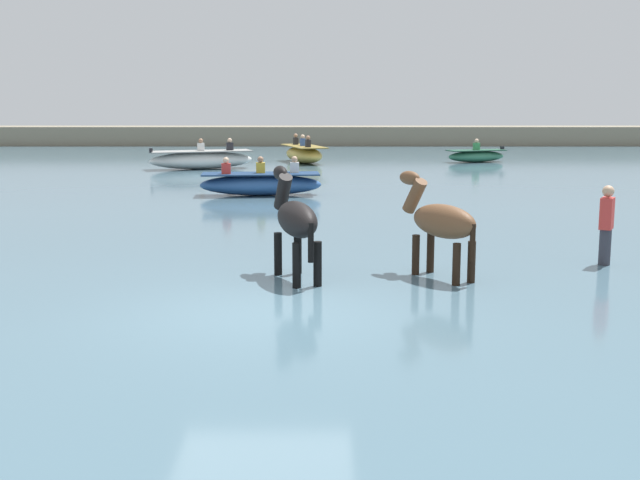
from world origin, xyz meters
TOP-DOWN VIEW (x-y plane):
  - ground_plane at (0.00, 0.00)m, footprint 120.00×120.00m
  - water_surface at (0.00, 10.00)m, footprint 90.00×90.00m
  - horse_lead_bay at (2.70, 2.12)m, footprint 1.26×1.61m
  - horse_trailing_black at (0.40, 2.00)m, footprint 0.93×1.82m
  - boat_distant_east at (-0.94, 13.18)m, footprint 3.61×1.35m
  - boat_far_offshore at (7.59, 25.25)m, footprint 2.79×1.68m
  - boat_distant_west at (0.09, 24.94)m, footprint 2.23×3.67m
  - boat_near_port at (-3.90, 21.92)m, footprint 4.26×2.42m
  - person_onlooker_left at (5.69, 3.14)m, footprint 0.33×0.38m
  - far_shoreline at (0.00, 37.76)m, footprint 80.00×2.40m

SIDE VIEW (x-z plane):
  - ground_plane at x=0.00m, z-range 0.00..0.00m
  - water_surface at x=0.00m, z-range 0.00..0.26m
  - boat_far_offshore at x=7.59m, z-range 0.02..1.04m
  - boat_distant_east at x=-0.94m, z-range 0.03..1.15m
  - boat_near_port at x=-3.90m, z-range 0.02..1.22m
  - boat_distant_west at x=0.09m, z-range 0.02..1.23m
  - far_shoreline at x=0.00m, z-range 0.00..1.34m
  - person_onlooker_left at x=5.69m, z-range 0.05..1.68m
  - horse_lead_bay at x=2.70m, z-range 0.18..2.09m
  - horse_trailing_black at x=0.40m, z-range 0.18..2.18m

